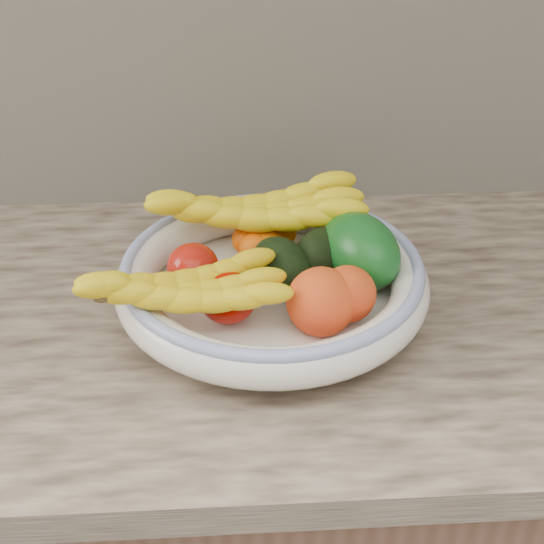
{
  "coord_description": "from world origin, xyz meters",
  "views": [
    {
      "loc": [
        -0.05,
        0.87,
        1.46
      ],
      "look_at": [
        0.0,
        1.66,
        0.96
      ],
      "focal_mm": 50.0,
      "sensor_mm": 36.0,
      "label": 1
    }
  ],
  "objects": [
    {
      "name": "kitchen_counter",
      "position": [
        0.0,
        1.69,
        0.46
      ],
      "size": [
        2.44,
        0.66,
        1.4
      ],
      "color": "brown",
      "rests_on": "ground"
    },
    {
      "name": "fruit_bowl",
      "position": [
        0.0,
        1.66,
        0.95
      ],
      "size": [
        0.39,
        0.39,
        0.08
      ],
      "color": "white",
      "rests_on": "kitchen_counter"
    },
    {
      "name": "clementine_back_left",
      "position": [
        -0.02,
        1.75,
        0.95
      ],
      "size": [
        0.05,
        0.05,
        0.04
      ],
      "primitive_type": "ellipsoid",
      "rotation": [
        0.0,
        0.0,
        -0.05
      ],
      "color": "#DD5304",
      "rests_on": "fruit_bowl"
    },
    {
      "name": "clementine_back_right",
      "position": [
        0.01,
        1.77,
        0.95
      ],
      "size": [
        0.06,
        0.06,
        0.05
      ],
      "primitive_type": "ellipsoid",
      "rotation": [
        0.0,
        0.0,
        -0.17
      ],
      "color": "orange",
      "rests_on": "fruit_bowl"
    },
    {
      "name": "clementine_back_mid",
      "position": [
        -0.0,
        1.73,
        0.95
      ],
      "size": [
        0.06,
        0.06,
        0.04
      ],
      "primitive_type": "ellipsoid",
      "rotation": [
        0.0,
        0.0,
        -0.35
      ],
      "color": "#DD6304",
      "rests_on": "fruit_bowl"
    },
    {
      "name": "clementine_extra",
      "position": [
        -0.02,
        1.73,
        0.95
      ],
      "size": [
        0.05,
        0.05,
        0.04
      ],
      "primitive_type": "ellipsoid",
      "color": "#F26005",
      "rests_on": "fruit_bowl"
    },
    {
      "name": "tomato_left",
      "position": [
        -0.1,
        1.68,
        0.96
      ],
      "size": [
        0.07,
        0.07,
        0.06
      ],
      "primitive_type": "ellipsoid",
      "rotation": [
        0.0,
        0.0,
        -0.13
      ],
      "color": "#B6160B",
      "rests_on": "fruit_bowl"
    },
    {
      "name": "tomato_near_left",
      "position": [
        -0.06,
        1.61,
        0.96
      ],
      "size": [
        0.08,
        0.08,
        0.06
      ],
      "primitive_type": "ellipsoid",
      "rotation": [
        0.0,
        0.0,
        0.2
      ],
      "color": "#A20800",
      "rests_on": "fruit_bowl"
    },
    {
      "name": "avocado_center",
      "position": [
        0.01,
        1.67,
        0.96
      ],
      "size": [
        0.1,
        0.12,
        0.07
      ],
      "primitive_type": "ellipsoid",
      "rotation": [
        0.0,
        0.0,
        0.45
      ],
      "color": "black",
      "rests_on": "fruit_bowl"
    },
    {
      "name": "avocado_right",
      "position": [
        0.07,
        1.69,
        0.96
      ],
      "size": [
        0.11,
        0.12,
        0.07
      ],
      "primitive_type": "ellipsoid",
      "rotation": [
        0.0,
        0.0,
        -0.64
      ],
      "color": "black",
      "rests_on": "fruit_bowl"
    },
    {
      "name": "green_mango",
      "position": [
        0.11,
        1.68,
        0.98
      ],
      "size": [
        0.15,
        0.16,
        0.11
      ],
      "primitive_type": "ellipsoid",
      "rotation": [
        0.0,
        0.31,
        0.44
      ],
      "color": "#0E4B15",
      "rests_on": "fruit_bowl"
    },
    {
      "name": "peach_front",
      "position": [
        0.05,
        1.58,
        0.97
      ],
      "size": [
        0.1,
        0.1,
        0.08
      ],
      "primitive_type": "ellipsoid",
      "rotation": [
        0.0,
        0.0,
        -0.23
      ],
      "color": "orange",
      "rests_on": "fruit_bowl"
    },
    {
      "name": "peach_right",
      "position": [
        0.08,
        1.59,
        0.97
      ],
      "size": [
        0.07,
        0.07,
        0.07
      ],
      "primitive_type": "ellipsoid",
      "rotation": [
        0.0,
        0.0,
        -0.06
      ],
      "color": "orange",
      "rests_on": "fruit_bowl"
    },
    {
      "name": "banana_bunch_back",
      "position": [
        -0.02,
        1.76,
        0.99
      ],
      "size": [
        0.31,
        0.12,
        0.09
      ],
      "primitive_type": null,
      "rotation": [
        0.0,
        0.0,
        0.03
      ],
      "color": "yellow",
      "rests_on": "fruit_bowl"
    },
    {
      "name": "banana_bunch_front",
      "position": [
        -0.1,
        1.58,
        0.98
      ],
      "size": [
        0.27,
        0.15,
        0.07
      ],
      "primitive_type": null,
      "rotation": [
        0.0,
        0.0,
        0.19
      ],
      "color": "yellow",
      "rests_on": "fruit_bowl"
    }
  ]
}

